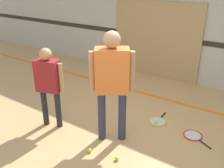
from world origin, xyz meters
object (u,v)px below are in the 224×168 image
person_student_left (48,80)px  tennis_ball_by_spare_racket (156,122)px  tennis_ball_near_instructor (90,150)px  racket_spare_on_floor (158,121)px  racket_second_spare (194,136)px  person_instructor (112,76)px  tennis_ball_stray_left (117,158)px

person_student_left → tennis_ball_by_spare_racket: (1.49, 1.04, -0.83)m
tennis_ball_near_instructor → tennis_ball_by_spare_racket: bearing=68.6°
racket_spare_on_floor → racket_second_spare: size_ratio=0.98×
person_instructor → tennis_ball_by_spare_racket: 1.37m
tennis_ball_stray_left → person_instructor: bearing=131.7°
tennis_ball_near_instructor → tennis_ball_by_spare_racket: (0.49, 1.26, 0.00)m
racket_spare_on_floor → tennis_ball_near_instructor: bearing=157.9°
racket_second_spare → tennis_ball_near_instructor: size_ratio=8.41×
tennis_ball_near_instructor → tennis_ball_stray_left: bearing=10.5°
tennis_ball_by_spare_racket → person_instructor: bearing=-118.0°
racket_spare_on_floor → person_instructor: bearing=152.6°
tennis_ball_near_instructor → tennis_ball_by_spare_racket: same height
racket_spare_on_floor → tennis_ball_near_instructor: 1.44m
tennis_ball_near_instructor → tennis_ball_stray_left: same height
tennis_ball_stray_left → tennis_ball_near_instructor: bearing=-169.5°
tennis_ball_near_instructor → racket_spare_on_floor: bearing=70.1°
person_student_left → tennis_ball_stray_left: person_student_left is taller
racket_spare_on_floor → tennis_ball_near_instructor: size_ratio=8.21×
person_student_left → tennis_ball_near_instructor: bearing=-31.3°
racket_spare_on_floor → tennis_ball_stray_left: (-0.06, -1.27, 0.02)m
racket_spare_on_floor → tennis_ball_near_instructor: tennis_ball_near_instructor is taller
tennis_ball_near_instructor → person_instructor: bearing=80.7°
racket_second_spare → tennis_ball_stray_left: bearing=-92.0°
person_student_left → tennis_ball_by_spare_racket: size_ratio=21.17×
racket_second_spare → tennis_ball_by_spare_racket: bearing=-149.8°
person_instructor → person_student_left: (-1.08, -0.26, -0.21)m
person_instructor → racket_spare_on_floor: size_ratio=3.22×
racket_second_spare → tennis_ball_by_spare_racket: (-0.67, -0.01, 0.02)m
tennis_ball_near_instructor → tennis_ball_by_spare_racket: 1.36m
person_instructor → racket_spare_on_floor: bearing=30.6°
person_instructor → tennis_ball_stray_left: bearing=-82.5°
racket_second_spare → tennis_ball_near_instructor: (-1.16, -1.27, 0.02)m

